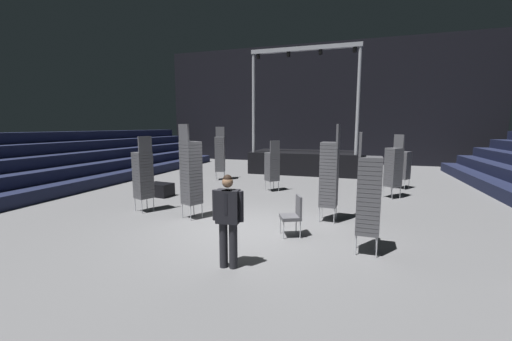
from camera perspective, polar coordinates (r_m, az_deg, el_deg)
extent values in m
cube|color=slate|center=(7.85, -2.25, -10.90)|extent=(22.00, 30.00, 0.10)
cube|color=black|center=(22.17, 11.28, 11.84)|extent=(22.00, 0.30, 8.00)
cube|color=#191E38|center=(13.11, -33.72, -3.28)|extent=(0.75, 24.00, 0.45)
cube|color=#191E38|center=(13.63, -35.84, -1.14)|extent=(0.75, 24.00, 0.45)
cube|color=#191E38|center=(14.19, -37.80, 0.83)|extent=(0.75, 24.00, 0.45)
cube|color=black|center=(17.29, 9.10, 1.58)|extent=(5.67, 3.11, 1.13)
cylinder|color=#9EA0A8|center=(16.54, -0.45, 12.18)|extent=(0.16, 0.16, 5.09)
cylinder|color=#9EA0A8|center=(15.73, 18.18, 12.00)|extent=(0.16, 0.16, 5.09)
cube|color=#9EA0A8|center=(16.32, 8.84, 21.19)|extent=(5.37, 0.20, 0.20)
cylinder|color=black|center=(16.79, 0.41, 20.14)|extent=(0.18, 0.18, 0.22)
cylinder|color=black|center=(16.41, 5.96, 20.38)|extent=(0.18, 0.18, 0.22)
cylinder|color=black|center=(16.17, 11.73, 20.45)|extent=(0.18, 0.18, 0.22)
cylinder|color=black|center=(16.07, 17.62, 20.32)|extent=(0.18, 0.18, 0.22)
cylinder|color=black|center=(5.68, -4.18, -13.53)|extent=(0.15, 0.15, 0.83)
cylinder|color=black|center=(5.73, -5.96, -13.35)|extent=(0.15, 0.15, 0.83)
cube|color=silver|center=(5.43, -5.36, -6.71)|extent=(0.19, 0.12, 0.59)
cube|color=black|center=(5.48, -5.17, -6.55)|extent=(0.42, 0.26, 0.59)
cube|color=black|center=(5.36, -5.55, -6.13)|extent=(0.06, 0.02, 0.38)
cylinder|color=black|center=(5.41, -2.78, -6.59)|extent=(0.10, 0.10, 0.54)
cylinder|color=black|center=(5.55, -7.50, -6.28)|extent=(0.10, 0.10, 0.54)
sphere|color=#936B4C|center=(5.39, -5.23, -2.13)|extent=(0.19, 0.19, 0.19)
sphere|color=black|center=(5.38, -5.23, -1.57)|extent=(0.16, 0.16, 0.16)
cylinder|color=#B2B5BA|center=(6.91, 21.09, -11.92)|extent=(0.02, 0.02, 0.40)
cylinder|color=#B2B5BA|center=(6.56, 21.20, -13.04)|extent=(0.02, 0.02, 0.40)
cylinder|color=#B2B5BA|center=(6.91, 17.87, -11.79)|extent=(0.02, 0.02, 0.40)
cylinder|color=#B2B5BA|center=(6.55, 17.80, -12.90)|extent=(0.02, 0.02, 0.40)
cube|color=#4C4C51|center=(6.65, 19.59, -10.44)|extent=(0.45, 0.45, 0.08)
cube|color=#4C4C51|center=(6.62, 19.63, -9.74)|extent=(0.45, 0.45, 0.08)
cube|color=#4C4C51|center=(6.60, 19.66, -9.04)|extent=(0.45, 0.45, 0.08)
cube|color=#4C4C51|center=(6.57, 19.70, -8.33)|extent=(0.45, 0.45, 0.08)
cube|color=#4C4C51|center=(6.55, 19.73, -7.62)|extent=(0.45, 0.45, 0.08)
cube|color=#4C4C51|center=(6.53, 19.77, -6.90)|extent=(0.45, 0.45, 0.08)
cube|color=#4C4C51|center=(6.51, 19.80, -6.18)|extent=(0.45, 0.45, 0.08)
cube|color=#4C4C51|center=(6.49, 19.84, -5.45)|extent=(0.45, 0.45, 0.08)
cube|color=#4C4C51|center=(6.47, 19.88, -4.72)|extent=(0.45, 0.45, 0.08)
cube|color=#4C4C51|center=(6.45, 19.91, -3.98)|extent=(0.45, 0.45, 0.08)
cube|color=#4C4C51|center=(6.44, 19.95, -3.24)|extent=(0.45, 0.45, 0.08)
cube|color=#4C4C51|center=(6.42, 19.99, -2.49)|extent=(0.45, 0.45, 0.08)
cube|color=#4C4C51|center=(6.41, 20.02, -1.75)|extent=(0.45, 0.45, 0.08)
cube|color=#4C4C51|center=(6.39, 20.06, -1.00)|extent=(0.45, 0.45, 0.08)
cube|color=#4C4C51|center=(6.38, 20.10, -0.24)|extent=(0.45, 0.45, 0.08)
cube|color=#4C4C51|center=(6.37, 20.13, 0.51)|extent=(0.45, 0.45, 0.08)
cube|color=#4C4C51|center=(6.36, 20.17, 1.27)|extent=(0.45, 0.45, 0.08)
cube|color=#4C4C51|center=(6.35, 20.21, 2.03)|extent=(0.45, 0.45, 0.08)
cube|color=#4C4C51|center=(6.33, 18.56, 4.57)|extent=(0.06, 0.41, 0.46)
cylinder|color=#B2B5BA|center=(14.00, 26.19, -2.20)|extent=(0.02, 0.02, 0.40)
cylinder|color=#B2B5BA|center=(13.65, 25.54, -2.40)|extent=(0.02, 0.02, 0.40)
cylinder|color=#B2B5BA|center=(14.15, 24.79, -2.01)|extent=(0.02, 0.02, 0.40)
cylinder|color=#B2B5BA|center=(13.81, 24.11, -2.20)|extent=(0.02, 0.02, 0.40)
cube|color=#4C4C51|center=(13.86, 25.22, -1.21)|extent=(0.61, 0.61, 0.08)
cube|color=#4C4C51|center=(13.85, 25.24, -0.87)|extent=(0.61, 0.61, 0.08)
cube|color=#4C4C51|center=(13.84, 25.26, -0.52)|extent=(0.61, 0.61, 0.08)
cube|color=#4C4C51|center=(13.83, 25.28, -0.17)|extent=(0.61, 0.61, 0.08)
cube|color=#4C4C51|center=(13.82, 25.30, 0.18)|extent=(0.61, 0.61, 0.08)
cube|color=#4C4C51|center=(13.81, 25.32, 0.53)|extent=(0.61, 0.61, 0.08)
cube|color=#4C4C51|center=(13.80, 25.34, 0.88)|extent=(0.61, 0.61, 0.08)
cube|color=#4C4C51|center=(13.79, 25.36, 1.23)|extent=(0.61, 0.61, 0.08)
cube|color=#4C4C51|center=(13.78, 25.39, 1.58)|extent=(0.61, 0.61, 0.08)
cube|color=#4C4C51|center=(13.77, 25.41, 1.93)|extent=(0.61, 0.61, 0.08)
cube|color=#4C4C51|center=(13.76, 25.43, 2.28)|extent=(0.61, 0.61, 0.08)
cube|color=#4C4C51|center=(13.76, 25.45, 2.63)|extent=(0.61, 0.61, 0.08)
cube|color=#4C4C51|center=(13.75, 25.47, 2.98)|extent=(0.61, 0.61, 0.08)
cube|color=#4C4C51|center=(13.81, 24.81, 4.18)|extent=(0.26, 0.37, 0.46)
cylinder|color=#B2B5BA|center=(14.56, -5.88, -1.03)|extent=(0.02, 0.02, 0.40)
cylinder|color=#B2B5BA|center=(14.60, -7.36, -1.03)|extent=(0.02, 0.02, 0.40)
cylinder|color=#B2B5BA|center=(14.93, -5.75, -0.80)|extent=(0.02, 0.02, 0.40)
cylinder|color=#B2B5BA|center=(14.97, -7.20, -0.80)|extent=(0.02, 0.02, 0.40)
cube|color=#4C4C51|center=(14.73, -6.57, 0.02)|extent=(0.56, 0.56, 0.08)
cube|color=#4C4C51|center=(14.72, -6.57, 0.35)|extent=(0.56, 0.56, 0.08)
cube|color=#4C4C51|center=(14.71, -6.58, 0.67)|extent=(0.56, 0.56, 0.08)
cube|color=#4C4C51|center=(14.69, -6.58, 1.00)|extent=(0.56, 0.56, 0.08)
cube|color=#4C4C51|center=(14.68, -6.59, 1.33)|extent=(0.56, 0.56, 0.08)
cube|color=#4C4C51|center=(14.67, -6.59, 1.66)|extent=(0.56, 0.56, 0.08)
cube|color=#4C4C51|center=(14.67, -6.60, 1.99)|extent=(0.56, 0.56, 0.08)
cube|color=#4C4C51|center=(14.66, -6.60, 2.32)|extent=(0.56, 0.56, 0.08)
cube|color=#4C4C51|center=(14.65, -6.61, 2.65)|extent=(0.56, 0.56, 0.08)
cube|color=#4C4C51|center=(14.64, -6.61, 2.98)|extent=(0.56, 0.56, 0.08)
cube|color=#4C4C51|center=(14.63, -6.62, 3.32)|extent=(0.56, 0.56, 0.08)
cube|color=#4C4C51|center=(14.63, -6.62, 3.65)|extent=(0.56, 0.56, 0.08)
cube|color=#4C4C51|center=(14.62, -6.63, 3.98)|extent=(0.56, 0.56, 0.08)
cube|color=#4C4C51|center=(14.61, -6.64, 4.31)|extent=(0.56, 0.56, 0.08)
cube|color=#4C4C51|center=(14.61, -6.64, 4.64)|extent=(0.56, 0.56, 0.08)
cube|color=#4C4C51|center=(14.60, -6.65, 4.98)|extent=(0.56, 0.56, 0.08)
cube|color=#4C4C51|center=(14.60, -6.65, 5.31)|extent=(0.56, 0.56, 0.08)
cube|color=#4C4C51|center=(14.60, -6.66, 5.64)|extent=(0.56, 0.56, 0.08)
cube|color=#4C4C51|center=(14.59, -6.66, 5.98)|extent=(0.56, 0.56, 0.08)
cube|color=#4C4C51|center=(14.78, -6.61, 7.06)|extent=(0.40, 0.18, 0.46)
cylinder|color=#B2B5BA|center=(9.08, -11.32, -6.76)|extent=(0.02, 0.02, 0.40)
cylinder|color=#B2B5BA|center=(8.78, -9.84, -7.22)|extent=(0.02, 0.02, 0.40)
cylinder|color=#B2B5BA|center=(8.87, -13.31, -7.18)|extent=(0.02, 0.02, 0.40)
cylinder|color=#B2B5BA|center=(8.56, -11.86, -7.67)|extent=(0.02, 0.02, 0.40)
cube|color=#4C4C51|center=(8.76, -11.63, -5.67)|extent=(0.58, 0.58, 0.08)
cube|color=#4C4C51|center=(8.74, -11.64, -5.13)|extent=(0.58, 0.58, 0.08)
cube|color=#4C4C51|center=(8.72, -11.66, -4.59)|extent=(0.58, 0.58, 0.08)
cube|color=#4C4C51|center=(8.70, -11.68, -4.04)|extent=(0.58, 0.58, 0.08)
cube|color=#4C4C51|center=(8.69, -11.69, -3.49)|extent=(0.58, 0.58, 0.08)
cube|color=#4C4C51|center=(8.67, -11.71, -2.94)|extent=(0.58, 0.58, 0.08)
cube|color=#4C4C51|center=(8.65, -11.72, -2.39)|extent=(0.58, 0.58, 0.08)
cube|color=#4C4C51|center=(8.64, -11.74, -1.83)|extent=(0.58, 0.58, 0.08)
cube|color=#4C4C51|center=(8.62, -11.76, -1.28)|extent=(0.58, 0.58, 0.08)
cube|color=#4C4C51|center=(8.61, -11.77, -0.72)|extent=(0.58, 0.58, 0.08)
cube|color=#4C4C51|center=(8.60, -11.79, -0.16)|extent=(0.58, 0.58, 0.08)
cube|color=#4C4C51|center=(8.59, -11.81, 0.40)|extent=(0.58, 0.58, 0.08)
cube|color=#4C4C51|center=(8.58, -11.82, 0.96)|extent=(0.58, 0.58, 0.08)
cube|color=#4C4C51|center=(8.57, -11.84, 1.53)|extent=(0.58, 0.58, 0.08)
cube|color=#4C4C51|center=(8.56, -11.85, 2.09)|extent=(0.58, 0.58, 0.08)
cube|color=#4C4C51|center=(8.55, -11.87, 2.66)|extent=(0.58, 0.58, 0.08)
cube|color=#4C4C51|center=(8.54, -11.89, 3.23)|extent=(0.58, 0.58, 0.08)
cube|color=#4C4C51|center=(8.53, -11.90, 3.80)|extent=(0.58, 0.58, 0.08)
cube|color=#4C4C51|center=(8.53, -11.92, 4.36)|extent=(0.58, 0.58, 0.08)
cube|color=#4C4C51|center=(8.52, -11.94, 4.93)|extent=(0.58, 0.58, 0.08)
cube|color=#4C4C51|center=(8.40, -13.08, 6.72)|extent=(0.39, 0.22, 0.46)
cylinder|color=#B2B5BA|center=(8.43, 11.51, -7.92)|extent=(0.02, 0.02, 0.40)
cylinder|color=#B2B5BA|center=(8.79, 11.96, -7.26)|extent=(0.02, 0.02, 0.40)
cylinder|color=#B2B5BA|center=(8.38, 14.09, -8.10)|extent=(0.02, 0.02, 0.40)
cylinder|color=#B2B5BA|center=(8.74, 14.43, -7.44)|extent=(0.02, 0.02, 0.40)
cube|color=#4C4C51|center=(8.52, 13.05, -6.10)|extent=(0.47, 0.47, 0.08)
cube|color=#4C4C51|center=(8.50, 13.07, -5.55)|extent=(0.47, 0.47, 0.08)
cube|color=#4C4C51|center=(8.48, 13.09, -4.99)|extent=(0.47, 0.47, 0.08)
cube|color=#4C4C51|center=(8.46, 13.11, -4.43)|extent=(0.47, 0.47, 0.08)
cube|color=#4C4C51|center=(8.45, 13.12, -3.87)|extent=(0.47, 0.47, 0.08)
cube|color=#4C4C51|center=(8.43, 13.14, -3.30)|extent=(0.47, 0.47, 0.08)
cube|color=#4C4C51|center=(8.41, 13.16, -2.73)|extent=(0.47, 0.47, 0.08)
cube|color=#4C4C51|center=(8.40, 13.18, -2.16)|extent=(0.47, 0.47, 0.08)
cube|color=#4C4C51|center=(8.38, 13.20, -1.59)|extent=(0.47, 0.47, 0.08)
cube|color=#4C4C51|center=(8.37, 13.22, -1.02)|extent=(0.47, 0.47, 0.08)
cube|color=#4C4C51|center=(8.36, 13.24, -0.44)|extent=(0.47, 0.47, 0.08)
cube|color=#4C4C51|center=(8.34, 13.26, 0.13)|extent=(0.47, 0.47, 0.08)
cube|color=#4C4C51|center=(8.33, 13.27, 0.71)|extent=(0.47, 0.47, 0.08)
cube|color=#4C4C51|center=(8.32, 13.29, 1.29)|extent=(0.47, 0.47, 0.08)
cube|color=#4C4C51|center=(8.31, 13.31, 1.87)|extent=(0.47, 0.47, 0.08)
cube|color=#4C4C51|center=(8.30, 13.33, 2.46)|extent=(0.47, 0.47, 0.08)
cube|color=#4C4C51|center=(8.30, 13.35, 3.04)|extent=(0.47, 0.47, 0.08)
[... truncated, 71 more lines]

